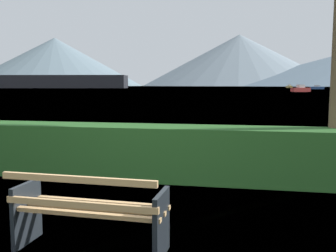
{
  "coord_description": "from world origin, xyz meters",
  "views": [
    {
      "loc": [
        1.51,
        -3.61,
        1.74
      ],
      "look_at": [
        0.0,
        4.31,
        0.85
      ],
      "focal_mm": 40.05,
      "sensor_mm": 36.0,
      "label": 1
    }
  ],
  "objects_px": {
    "cargo_ship_large": "(20,77)",
    "tender_far": "(289,87)",
    "fishing_boat_near": "(317,88)",
    "park_bench": "(89,212)",
    "sailboat_mid": "(301,89)"
  },
  "relations": [
    {
      "from": "fishing_boat_near",
      "to": "tender_far",
      "type": "bearing_deg",
      "value": 91.18
    },
    {
      "from": "cargo_ship_large",
      "to": "tender_far",
      "type": "bearing_deg",
      "value": 19.28
    },
    {
      "from": "park_bench",
      "to": "sailboat_mid",
      "type": "xyz_separation_m",
      "value": [
        16.29,
        93.34,
        0.23
      ]
    },
    {
      "from": "park_bench",
      "to": "sailboat_mid",
      "type": "bearing_deg",
      "value": 80.1
    },
    {
      "from": "cargo_ship_large",
      "to": "fishing_boat_near",
      "type": "relative_size",
      "value": 18.41
    },
    {
      "from": "park_bench",
      "to": "tender_far",
      "type": "xyz_separation_m",
      "value": [
        30.61,
        229.64,
        0.27
      ]
    },
    {
      "from": "park_bench",
      "to": "cargo_ship_large",
      "type": "relative_size",
      "value": 0.02
    },
    {
      "from": "cargo_ship_large",
      "to": "fishing_boat_near",
      "type": "bearing_deg",
      "value": -8.98
    },
    {
      "from": "fishing_boat_near",
      "to": "tender_far",
      "type": "height_order",
      "value": "tender_far"
    },
    {
      "from": "cargo_ship_large",
      "to": "tender_far",
      "type": "distance_m",
      "value": 153.13
    },
    {
      "from": "park_bench",
      "to": "tender_far",
      "type": "bearing_deg",
      "value": 82.41
    },
    {
      "from": "tender_far",
      "to": "fishing_boat_near",
      "type": "bearing_deg",
      "value": -88.82
    },
    {
      "from": "cargo_ship_large",
      "to": "fishing_boat_near",
      "type": "distance_m",
      "value": 147.89
    },
    {
      "from": "fishing_boat_near",
      "to": "tender_far",
      "type": "xyz_separation_m",
      "value": [
        -1.52,
        73.6,
        0.06
      ]
    },
    {
      "from": "cargo_ship_large",
      "to": "sailboat_mid",
      "type": "distance_m",
      "value": 155.95
    }
  ]
}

